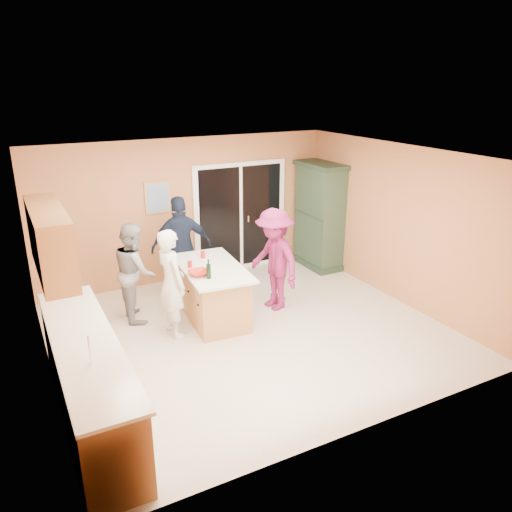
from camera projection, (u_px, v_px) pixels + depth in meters
name	position (u px, v px, depth m)	size (l,w,h in m)	color
floor	(250.00, 332.00, 7.42)	(5.50, 5.50, 0.00)	silver
ceiling	(249.00, 156.00, 6.55)	(5.50, 5.00, 0.10)	silver
wall_back	(188.00, 210.00, 9.07)	(5.50, 0.10, 2.60)	#EC9961
wall_front	(365.00, 323.00, 4.90)	(5.50, 0.10, 2.60)	#EC9961
wall_left	(39.00, 285.00, 5.79)	(0.10, 5.00, 2.60)	#EC9961
wall_right	(399.00, 225.00, 8.19)	(0.10, 5.00, 2.60)	#EC9961
left_cabinet_run	(91.00, 387.00, 5.33)	(0.65, 3.05, 1.24)	#C6854D
upper_cabinets	(50.00, 241.00, 5.50)	(0.35, 1.60, 0.75)	#C6854D
sliding_door	(241.00, 217.00, 9.59)	(1.90, 0.07, 2.10)	white
framed_picture	(158.00, 197.00, 8.71)	(0.46, 0.04, 0.56)	tan
kitchen_island	(213.00, 294.00, 7.74)	(1.02, 1.71, 0.86)	#C6854D
green_hutch	(319.00, 217.00, 9.76)	(0.59, 1.12, 2.06)	#223827
woman_white	(171.00, 283.00, 7.12)	(0.59, 0.38, 1.61)	silver
woman_grey	(135.00, 271.00, 7.67)	(0.74, 0.58, 1.53)	#9D9D9F
woman_navy	(181.00, 247.00, 8.45)	(1.02, 0.43, 1.74)	#192238
woman_magenta	(274.00, 260.00, 7.96)	(1.08, 0.62, 1.67)	maroon
serving_bowl	(198.00, 273.00, 7.24)	(0.30, 0.30, 0.07)	#B01F13
tulip_vase	(62.00, 277.00, 6.40)	(0.23, 0.16, 0.44)	#B03211
tumbler_near	(190.00, 264.00, 7.55)	(0.07, 0.07, 0.10)	#B01F13
tumbler_far	(203.00, 255.00, 7.94)	(0.07, 0.07, 0.11)	#B01F13
wine_bottle	(209.00, 271.00, 7.11)	(0.07, 0.07, 0.29)	black
white_plate	(205.00, 253.00, 8.15)	(0.25, 0.25, 0.02)	silver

